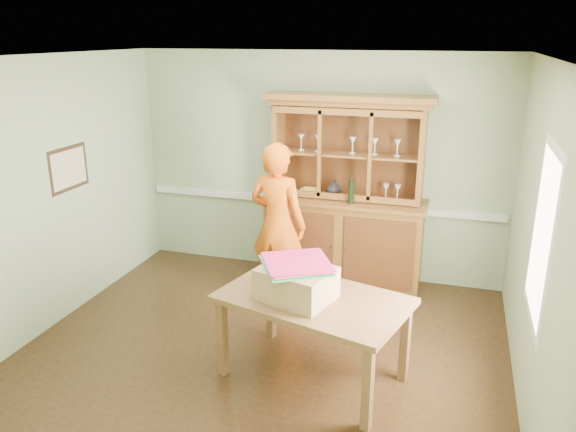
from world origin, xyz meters
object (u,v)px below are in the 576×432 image
(dining_table, at_px, (313,307))
(cardboard_box, at_px, (296,283))
(china_hutch, at_px, (345,220))
(person, at_px, (278,224))

(dining_table, xyz_separation_m, cardboard_box, (-0.13, -0.06, 0.23))
(china_hutch, relative_size, dining_table, 1.29)
(person, bearing_deg, cardboard_box, 125.00)
(china_hutch, bearing_deg, person, -129.30)
(china_hutch, xyz_separation_m, dining_table, (0.15, -2.06, -0.10))
(dining_table, bearing_deg, cardboard_box, -138.78)
(dining_table, relative_size, person, 0.96)
(china_hutch, xyz_separation_m, person, (-0.59, -0.72, 0.12))
(cardboard_box, bearing_deg, china_hutch, 90.60)
(person, bearing_deg, dining_table, 130.53)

